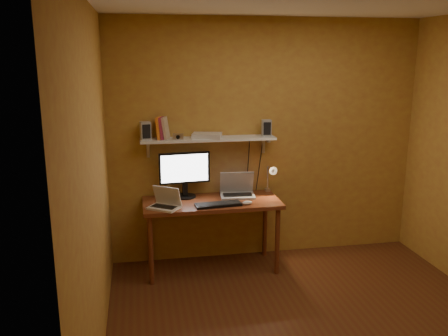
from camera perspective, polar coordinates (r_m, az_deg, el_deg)
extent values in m
cube|color=#522D15|center=(4.22, 10.81, -18.54)|extent=(3.40, 3.20, 0.02)
cube|color=#AF8D35|center=(5.20, 5.09, 3.31)|extent=(3.40, 0.02, 2.60)
cube|color=#AF8D35|center=(3.46, -15.62, -2.33)|extent=(0.02, 3.20, 2.60)
cube|color=maroon|center=(4.88, -1.50, -4.20)|extent=(1.40, 0.60, 0.04)
cylinder|color=maroon|center=(4.74, -8.79, -9.77)|extent=(0.05, 0.05, 0.71)
cylinder|color=maroon|center=(4.93, 6.43, -8.76)|extent=(0.05, 0.05, 0.71)
cylinder|color=maroon|center=(5.18, -8.96, -7.70)|extent=(0.05, 0.05, 0.71)
cylinder|color=maroon|center=(5.36, 4.95, -6.87)|extent=(0.05, 0.05, 0.71)
cube|color=silver|center=(4.92, -1.89, 3.51)|extent=(1.40, 0.25, 0.02)
cube|color=silver|center=(4.99, -9.13, 2.30)|extent=(0.03, 0.03, 0.18)
cube|color=silver|center=(5.17, 4.76, 2.80)|extent=(0.03, 0.03, 0.18)
cylinder|color=black|center=(5.02, -4.69, -3.42)|extent=(0.24, 0.24, 0.02)
cube|color=black|center=(4.99, -4.71, -2.50)|extent=(0.05, 0.05, 0.16)
cube|color=black|center=(4.94, -4.76, 0.02)|extent=(0.53, 0.08, 0.33)
cube|color=white|center=(4.92, -4.74, -0.03)|extent=(0.49, 0.05, 0.29)
cube|color=#96989E|center=(5.02, 1.65, -3.35)|extent=(0.38, 0.28, 0.02)
cube|color=black|center=(5.02, 1.65, -3.23)|extent=(0.31, 0.16, 0.00)
cube|color=#96989E|center=(5.06, 1.55, -1.69)|extent=(0.36, 0.13, 0.24)
cube|color=#111237|center=(5.06, 1.55, -1.69)|extent=(0.32, 0.10, 0.20)
cube|color=silver|center=(4.67, -7.25, -4.75)|extent=(0.35, 0.33, 0.02)
cube|color=black|center=(4.67, -7.25, -4.63)|extent=(0.26, 0.23, 0.00)
cube|color=silver|center=(4.70, -6.84, -3.30)|extent=(0.28, 0.23, 0.19)
cube|color=black|center=(4.70, -6.84, -3.30)|extent=(0.24, 0.19, 0.16)
cube|color=black|center=(4.72, -0.70, -4.41)|extent=(0.47, 0.20, 0.02)
ellipsoid|color=silver|center=(4.76, 2.82, -4.19)|extent=(0.11, 0.08, 0.04)
cube|color=silver|center=(5.24, 5.24, -2.90)|extent=(0.05, 0.06, 0.08)
cylinder|color=silver|center=(5.20, 5.28, -1.31)|extent=(0.02, 0.02, 0.28)
cylinder|color=silver|center=(5.09, 5.55, -0.02)|extent=(0.01, 0.16, 0.01)
cone|color=silver|center=(5.02, 5.80, -0.23)|extent=(0.09, 0.09, 0.09)
sphere|color=#FFE0A5|center=(5.00, 5.86, -0.28)|extent=(0.04, 0.04, 0.04)
cube|color=#96989E|center=(4.86, -9.43, 4.45)|extent=(0.12, 0.12, 0.18)
cube|color=#96989E|center=(5.03, 5.12, 4.82)|extent=(0.10, 0.10, 0.17)
cube|color=orange|center=(4.87, -7.78, 4.77)|extent=(0.09, 0.16, 0.22)
cube|color=#982A4A|center=(4.87, -7.41, 4.79)|extent=(0.09, 0.16, 0.22)
cube|color=#C0A990|center=(4.87, -7.04, 4.80)|extent=(0.10, 0.16, 0.22)
cube|color=silver|center=(4.81, -5.55, 3.77)|extent=(0.11, 0.04, 0.06)
cylinder|color=black|center=(4.79, -5.53, 3.73)|extent=(0.04, 0.03, 0.04)
cube|color=silver|center=(4.90, -2.06, 3.92)|extent=(0.34, 0.27, 0.05)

